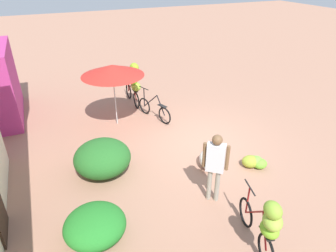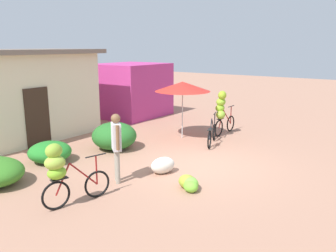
{
  "view_description": "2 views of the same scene",
  "coord_description": "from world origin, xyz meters",
  "px_view_note": "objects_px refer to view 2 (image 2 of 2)",
  "views": [
    {
      "loc": [
        -6.83,
        4.08,
        4.92
      ],
      "look_at": [
        0.09,
        1.06,
        0.78
      ],
      "focal_mm": 32.0,
      "sensor_mm": 36.0,
      "label": 1
    },
    {
      "loc": [
        -8.32,
        -4.82,
        3.36
      ],
      "look_at": [
        0.47,
        1.42,
        0.87
      ],
      "focal_mm": 37.26,
      "sensor_mm": 36.0,
      "label": 2
    }
  ],
  "objects_px": {
    "building_low": "(11,95)",
    "banana_pile_on_ground": "(189,183)",
    "produce_sack": "(163,165)",
    "shop_pink": "(131,90)",
    "bicycle_leftmost": "(62,170)",
    "bicycle_near_pile": "(212,135)",
    "market_umbrella": "(183,86)",
    "bicycle_center_loaded": "(222,110)",
    "person_vendor": "(116,141)"
  },
  "relations": [
    {
      "from": "bicycle_leftmost",
      "to": "person_vendor",
      "type": "xyz_separation_m",
      "value": [
        1.69,
        0.05,
        0.25
      ]
    },
    {
      "from": "bicycle_leftmost",
      "to": "bicycle_near_pile",
      "type": "distance_m",
      "value": 6.16
    },
    {
      "from": "bicycle_near_pile",
      "to": "person_vendor",
      "type": "xyz_separation_m",
      "value": [
        -4.45,
        0.28,
        0.74
      ]
    },
    {
      "from": "market_umbrella",
      "to": "bicycle_center_loaded",
      "type": "height_order",
      "value": "market_umbrella"
    },
    {
      "from": "building_low",
      "to": "bicycle_near_pile",
      "type": "distance_m",
      "value": 7.25
    },
    {
      "from": "person_vendor",
      "to": "bicycle_near_pile",
      "type": "bearing_deg",
      "value": -3.54
    },
    {
      "from": "bicycle_leftmost",
      "to": "bicycle_near_pile",
      "type": "height_order",
      "value": "bicycle_leftmost"
    },
    {
      "from": "produce_sack",
      "to": "bicycle_center_loaded",
      "type": "bearing_deg",
      "value": 7.13
    },
    {
      "from": "bicycle_leftmost",
      "to": "bicycle_near_pile",
      "type": "relative_size",
      "value": 0.96
    },
    {
      "from": "building_low",
      "to": "banana_pile_on_ground",
      "type": "relative_size",
      "value": 9.02
    },
    {
      "from": "banana_pile_on_ground",
      "to": "building_low",
      "type": "bearing_deg",
      "value": 88.7
    },
    {
      "from": "building_low",
      "to": "market_umbrella",
      "type": "xyz_separation_m",
      "value": [
        3.75,
        -4.82,
        0.28
      ]
    },
    {
      "from": "banana_pile_on_ground",
      "to": "person_vendor",
      "type": "xyz_separation_m",
      "value": [
        -0.66,
        1.72,
        0.93
      ]
    },
    {
      "from": "bicycle_center_loaded",
      "to": "produce_sack",
      "type": "relative_size",
      "value": 2.46
    },
    {
      "from": "produce_sack",
      "to": "bicycle_near_pile",
      "type": "bearing_deg",
      "value": 4.79
    },
    {
      "from": "market_umbrella",
      "to": "bicycle_center_loaded",
      "type": "xyz_separation_m",
      "value": [
        1.15,
        -1.03,
        -0.92
      ]
    },
    {
      "from": "bicycle_near_pile",
      "to": "building_low",
      "type": "bearing_deg",
      "value": 120.48
    },
    {
      "from": "market_umbrella",
      "to": "produce_sack",
      "type": "height_order",
      "value": "market_umbrella"
    },
    {
      "from": "market_umbrella",
      "to": "person_vendor",
      "type": "relative_size",
      "value": 1.19
    },
    {
      "from": "market_umbrella",
      "to": "bicycle_center_loaded",
      "type": "distance_m",
      "value": 1.8
    },
    {
      "from": "building_low",
      "to": "shop_pink",
      "type": "relative_size",
      "value": 1.95
    },
    {
      "from": "bicycle_near_pile",
      "to": "person_vendor",
      "type": "distance_m",
      "value": 4.52
    },
    {
      "from": "building_low",
      "to": "bicycle_leftmost",
      "type": "relative_size",
      "value": 4.02
    },
    {
      "from": "building_low",
      "to": "shop_pink",
      "type": "bearing_deg",
      "value": -4.37
    },
    {
      "from": "building_low",
      "to": "bicycle_center_loaded",
      "type": "distance_m",
      "value": 7.66
    },
    {
      "from": "shop_pink",
      "to": "bicycle_near_pile",
      "type": "relative_size",
      "value": 1.99
    },
    {
      "from": "shop_pink",
      "to": "bicycle_near_pile",
      "type": "xyz_separation_m",
      "value": [
        -2.29,
        -5.69,
        -0.92
      ]
    },
    {
      "from": "market_umbrella",
      "to": "bicycle_center_loaded",
      "type": "bearing_deg",
      "value": -41.8
    },
    {
      "from": "shop_pink",
      "to": "bicycle_leftmost",
      "type": "height_order",
      "value": "shop_pink"
    },
    {
      "from": "building_low",
      "to": "banana_pile_on_ground",
      "type": "bearing_deg",
      "value": -91.3
    },
    {
      "from": "produce_sack",
      "to": "person_vendor",
      "type": "relative_size",
      "value": 0.4
    },
    {
      "from": "produce_sack",
      "to": "person_vendor",
      "type": "xyz_separation_m",
      "value": [
        -1.18,
        0.55,
        0.86
      ]
    },
    {
      "from": "building_low",
      "to": "banana_pile_on_ground",
      "type": "distance_m",
      "value": 7.73
    },
    {
      "from": "bicycle_center_loaded",
      "to": "banana_pile_on_ground",
      "type": "relative_size",
      "value": 2.49
    },
    {
      "from": "market_umbrella",
      "to": "building_low",
      "type": "bearing_deg",
      "value": 127.91
    },
    {
      "from": "market_umbrella",
      "to": "produce_sack",
      "type": "relative_size",
      "value": 2.99
    },
    {
      "from": "person_vendor",
      "to": "banana_pile_on_ground",
      "type": "bearing_deg",
      "value": -69.0
    },
    {
      "from": "building_low",
      "to": "bicycle_leftmost",
      "type": "distance_m",
      "value": 6.48
    },
    {
      "from": "building_low",
      "to": "bicycle_center_loaded",
      "type": "relative_size",
      "value": 3.62
    },
    {
      "from": "shop_pink",
      "to": "banana_pile_on_ground",
      "type": "height_order",
      "value": "shop_pink"
    },
    {
      "from": "shop_pink",
      "to": "produce_sack",
      "type": "relative_size",
      "value": 4.57
    },
    {
      "from": "produce_sack",
      "to": "shop_pink",
      "type": "bearing_deg",
      "value": 47.01
    },
    {
      "from": "bicycle_leftmost",
      "to": "person_vendor",
      "type": "distance_m",
      "value": 1.71
    },
    {
      "from": "bicycle_near_pile",
      "to": "person_vendor",
      "type": "height_order",
      "value": "person_vendor"
    },
    {
      "from": "produce_sack",
      "to": "person_vendor",
      "type": "bearing_deg",
      "value": 154.98
    },
    {
      "from": "bicycle_leftmost",
      "to": "produce_sack",
      "type": "bearing_deg",
      "value": -9.94
    },
    {
      "from": "bicycle_center_loaded",
      "to": "person_vendor",
      "type": "bearing_deg",
      "value": -179.79
    },
    {
      "from": "person_vendor",
      "to": "produce_sack",
      "type": "bearing_deg",
      "value": -25.02
    },
    {
      "from": "market_umbrella",
      "to": "bicycle_near_pile",
      "type": "xyz_separation_m",
      "value": [
        -0.14,
        -1.32,
        -1.57
      ]
    },
    {
      "from": "shop_pink",
      "to": "market_umbrella",
      "type": "height_order",
      "value": "shop_pink"
    }
  ]
}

